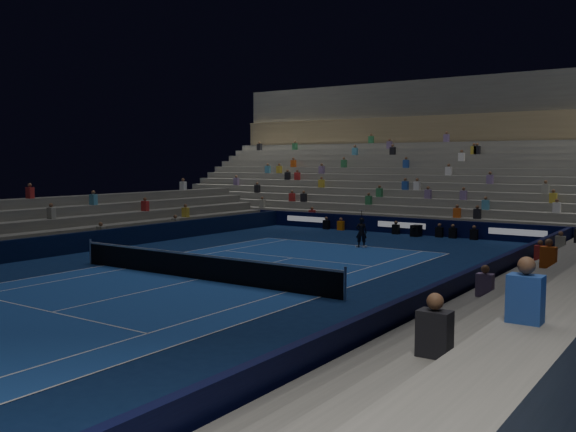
# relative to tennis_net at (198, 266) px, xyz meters

# --- Properties ---
(ground) EXTENTS (90.00, 90.00, 0.00)m
(ground) POSITION_rel_tennis_net_xyz_m (0.00, 0.00, -0.50)
(ground) COLOR #0C1F4B
(ground) RESTS_ON ground
(court_surface) EXTENTS (10.97, 23.77, 0.01)m
(court_surface) POSITION_rel_tennis_net_xyz_m (0.00, 0.00, -0.50)
(court_surface) COLOR #1C469A
(court_surface) RESTS_ON ground
(sponsor_barrier_far) EXTENTS (44.00, 0.25, 1.00)m
(sponsor_barrier_far) POSITION_rel_tennis_net_xyz_m (0.00, 18.50, -0.00)
(sponsor_barrier_far) COLOR black
(sponsor_barrier_far) RESTS_ON ground
(sponsor_barrier_east) EXTENTS (0.25, 37.00, 1.00)m
(sponsor_barrier_east) POSITION_rel_tennis_net_xyz_m (9.70, 0.00, -0.00)
(sponsor_barrier_east) COLOR #080B32
(sponsor_barrier_east) RESTS_ON ground
(sponsor_barrier_west) EXTENTS (0.25, 37.00, 1.00)m
(sponsor_barrier_west) POSITION_rel_tennis_net_xyz_m (-9.70, 0.00, -0.00)
(sponsor_barrier_west) COLOR black
(sponsor_barrier_west) RESTS_ON ground
(grandstand_main) EXTENTS (44.00, 15.20, 11.20)m
(grandstand_main) POSITION_rel_tennis_net_xyz_m (0.00, 27.90, 2.87)
(grandstand_main) COLOR slate
(grandstand_main) RESTS_ON ground
(grandstand_east) EXTENTS (5.00, 37.00, 2.50)m
(grandstand_east) POSITION_rel_tennis_net_xyz_m (13.17, 0.00, 0.41)
(grandstand_east) COLOR #63625E
(grandstand_east) RESTS_ON ground
(grandstand_west) EXTENTS (5.00, 37.00, 2.50)m
(grandstand_west) POSITION_rel_tennis_net_xyz_m (-13.17, 0.00, 0.41)
(grandstand_west) COLOR #61615D
(grandstand_west) RESTS_ON ground
(tennis_net) EXTENTS (12.90, 0.10, 1.10)m
(tennis_net) POSITION_rel_tennis_net_xyz_m (0.00, 0.00, 0.00)
(tennis_net) COLOR #B2B2B7
(tennis_net) RESTS_ON ground
(tennis_player) EXTENTS (0.68, 0.58, 1.58)m
(tennis_player) POSITION_rel_tennis_net_xyz_m (0.90, 11.44, 0.29)
(tennis_player) COLOR black
(tennis_player) RESTS_ON ground
(broadcast_camera) EXTENTS (0.56, 1.00, 0.68)m
(broadcast_camera) POSITION_rel_tennis_net_xyz_m (1.30, 17.62, -0.16)
(broadcast_camera) COLOR black
(broadcast_camera) RESTS_ON ground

